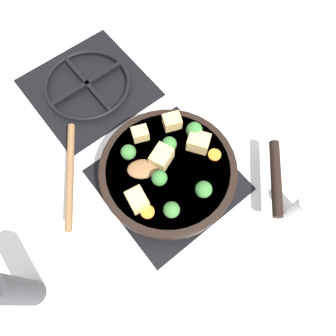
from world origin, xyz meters
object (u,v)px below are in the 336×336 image
object	(u,v)px
wooden_spoon	(100,172)
salt_shaker	(299,209)
skillet_pan	(169,172)
pepper_mill	(13,291)

from	to	relation	value
wooden_spoon	salt_shaker	bearing A→B (deg)	-47.72
salt_shaker	skillet_pan	bearing A→B (deg)	125.25
wooden_spoon	pepper_mill	world-z (taller)	pepper_mill
skillet_pan	salt_shaker	xyz separation A→B (m)	(0.18, -0.25, -0.01)
skillet_pan	salt_shaker	size ratio (longest dim) A/B	4.76
wooden_spoon	skillet_pan	bearing A→B (deg)	-33.75
pepper_mill	skillet_pan	bearing A→B (deg)	3.10
pepper_mill	salt_shaker	xyz separation A→B (m)	(0.57, -0.23, -0.06)
wooden_spoon	pepper_mill	bearing A→B (deg)	-157.77
pepper_mill	salt_shaker	distance (m)	0.62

